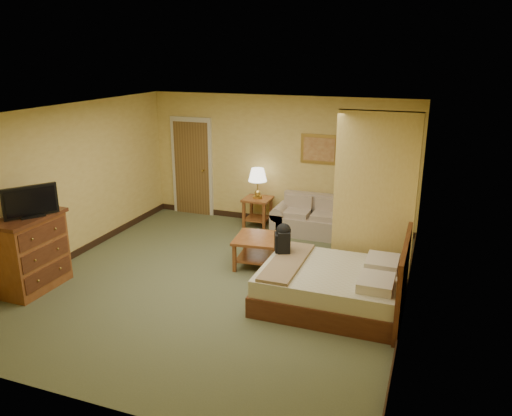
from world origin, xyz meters
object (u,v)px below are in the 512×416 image
at_px(coffee_table, 259,245).
at_px(dresser, 32,253).
at_px(loveseat, 312,222).
at_px(bed, 335,286).

xyz_separation_m(coffee_table, dresser, (-2.84, -1.95, 0.22)).
relative_size(loveseat, bed, 0.77).
height_order(loveseat, coffee_table, loveseat).
relative_size(loveseat, dresser, 1.31).
distance_m(loveseat, bed, 2.85).
relative_size(dresser, bed, 0.58).
distance_m(loveseat, dresser, 4.98).
bearing_deg(loveseat, bed, -69.29).
bearing_deg(bed, dresser, -166.24).
bearing_deg(loveseat, coffee_table, -104.13).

